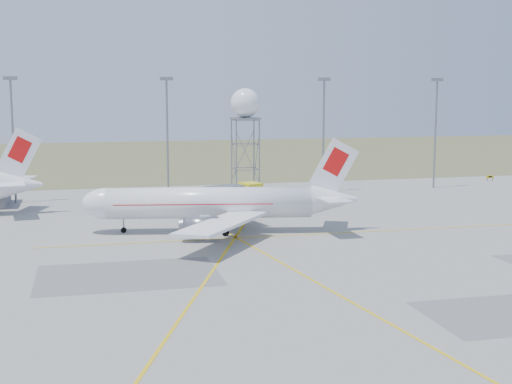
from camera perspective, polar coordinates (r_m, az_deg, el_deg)
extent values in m
plane|color=#9C9D97|center=(63.10, 9.37, -8.90)|extent=(400.00, 400.00, 0.00)
cube|color=#4C5931|center=(197.73, -6.62, 2.83)|extent=(400.00, 120.00, 0.03)
cylinder|color=gray|center=(122.22, -18.85, 3.83)|extent=(0.36, 0.36, 20.00)
cube|color=gray|center=(121.94, -19.07, 8.61)|extent=(2.20, 0.50, 0.60)
cylinder|color=gray|center=(122.50, -7.10, 4.21)|extent=(0.36, 0.36, 20.00)
cube|color=gray|center=(122.22, -7.18, 8.99)|extent=(2.20, 0.50, 0.60)
cylinder|color=gray|center=(128.71, 5.42, 4.43)|extent=(0.36, 0.36, 20.00)
cube|color=gray|center=(128.44, 5.48, 8.98)|extent=(2.20, 0.50, 0.60)
cylinder|color=gray|center=(137.44, 14.15, 4.46)|extent=(0.36, 0.36, 20.00)
cube|color=gray|center=(137.19, 14.30, 8.71)|extent=(2.20, 0.50, 0.60)
cylinder|color=black|center=(150.93, 18.01, 0.96)|extent=(0.10, 0.10, 0.80)
cylinder|color=black|center=(151.56, 18.40, 0.97)|extent=(0.10, 0.10, 0.80)
cube|color=yellow|center=(151.18, 18.22, 1.17)|extent=(1.60, 0.15, 0.50)
cube|color=black|center=(151.11, 18.23, 1.17)|extent=(0.80, 0.03, 0.30)
cylinder|color=white|center=(92.59, -3.74, -0.86)|extent=(26.66, 8.82, 4.06)
ellipsoid|color=white|center=(93.70, -11.83, -0.91)|extent=(7.12, 5.18, 4.06)
cube|color=black|center=(93.80, -12.57, -0.55)|extent=(1.92, 2.47, 0.99)
cone|color=white|center=(93.75, 6.22, -0.59)|extent=(6.72, 5.10, 4.06)
cube|color=white|center=(93.19, 6.26, 2.00)|extent=(6.44, 1.49, 7.63)
cube|color=red|center=(93.15, 6.39, 2.43)|extent=(3.50, 0.98, 3.91)
cube|color=white|center=(96.76, 5.63, 0.00)|extent=(4.21, 6.08, 0.18)
cube|color=white|center=(90.42, 6.24, -0.59)|extent=(4.21, 6.08, 0.18)
cube|color=white|center=(101.76, -2.82, -0.61)|extent=(9.01, 16.93, 0.37)
cube|color=white|center=(83.77, -2.76, -2.52)|extent=(13.58, 15.93, 0.37)
cylinder|color=slate|center=(98.73, -4.28, -1.43)|extent=(4.61, 3.07, 2.33)
cylinder|color=slate|center=(87.16, -4.44, -2.73)|extent=(4.61, 3.07, 2.33)
cube|color=red|center=(92.63, -4.99, -0.81)|extent=(20.69, 7.75, 0.12)
cylinder|color=black|center=(94.00, -10.54, -2.95)|extent=(0.83, 0.83, 0.91)
cube|color=black|center=(93.19, -2.47, -2.91)|extent=(2.11, 6.17, 0.91)
cylinder|color=gray|center=(93.10, -2.47, -2.64)|extent=(0.28, 0.28, 1.83)
cone|color=white|center=(111.48, -18.35, 0.56)|extent=(6.74, 4.79, 4.27)
cube|color=white|center=(111.00, -18.45, 2.85)|extent=(6.84, 0.89, 8.03)
cube|color=red|center=(110.90, -18.36, 3.24)|extent=(3.70, 0.67, 4.12)
cube|color=white|center=(114.84, -18.35, 1.04)|extent=(3.89, 6.14, 0.19)
cube|color=white|center=(108.16, -18.93, 0.59)|extent=(3.89, 6.14, 0.19)
cylinder|color=gray|center=(123.88, -1.58, 2.78)|extent=(0.25, 0.25, 13.37)
cylinder|color=gray|center=(124.79, 0.27, 2.82)|extent=(0.25, 0.25, 13.37)
cylinder|color=gray|center=(128.77, -0.17, 2.99)|extent=(0.25, 0.25, 13.37)
cylinder|color=gray|center=(127.88, -1.97, 2.95)|extent=(0.25, 0.25, 13.37)
cube|color=gray|center=(125.87, -0.87, 5.92)|extent=(4.71, 4.71, 0.26)
sphere|color=white|center=(125.79, -0.87, 7.14)|extent=(5.14, 5.14, 5.14)
cube|color=yellow|center=(108.76, -2.04, -0.34)|extent=(10.69, 6.56, 2.48)
cube|color=yellow|center=(110.49, -0.44, 0.33)|extent=(3.60, 3.88, 1.58)
cube|color=black|center=(110.90, -0.09, 0.42)|extent=(1.08, 2.80, 1.13)
cube|color=gray|center=(107.98, -2.56, 0.38)|extent=(6.21, 4.43, 0.45)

